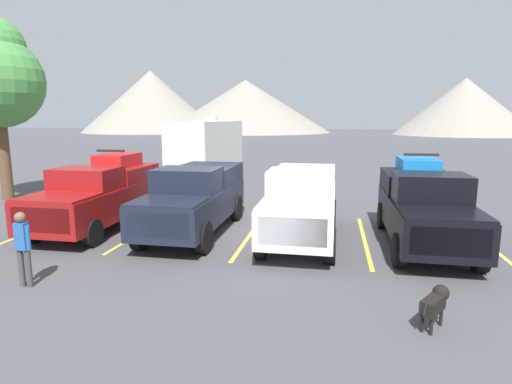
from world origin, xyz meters
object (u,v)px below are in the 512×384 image
(pickup_truck_a, at_px, (100,193))
(pickup_truck_d, at_px, (424,204))
(pickup_truck_c, at_px, (302,201))
(person_a, at_px, (23,244))
(camper_trailer_a, at_px, (207,146))
(dog, at_px, (436,301))
(pickup_truck_b, at_px, (195,197))

(pickup_truck_a, bearing_deg, pickup_truck_d, -1.00)
(pickup_truck_a, xyz_separation_m, pickup_truck_c, (6.84, -0.28, 0.02))
(pickup_truck_a, distance_m, person_a, 5.21)
(pickup_truck_a, relative_size, camper_trailer_a, 0.72)
(pickup_truck_d, height_order, dog, pickup_truck_d)
(person_a, xyz_separation_m, dog, (8.47, -0.29, -0.50))
(pickup_truck_a, distance_m, pickup_truck_d, 10.37)
(pickup_truck_c, bearing_deg, pickup_truck_b, 176.28)
(pickup_truck_d, relative_size, camper_trailer_a, 0.72)
(pickup_truck_d, bearing_deg, pickup_truck_b, 178.99)
(pickup_truck_d, xyz_separation_m, dog, (-0.78, -5.19, -0.73))
(pickup_truck_a, bearing_deg, person_a, -77.55)
(pickup_truck_c, bearing_deg, pickup_truck_a, 177.64)
(pickup_truck_a, xyz_separation_m, camper_trailer_a, (0.32, 11.40, 0.81))
(camper_trailer_a, bearing_deg, pickup_truck_b, -75.01)
(pickup_truck_c, bearing_deg, person_a, -140.00)
(pickup_truck_b, relative_size, pickup_truck_d, 1.02)
(pickup_truck_a, distance_m, camper_trailer_a, 11.43)
(pickup_truck_b, bearing_deg, dog, -40.57)
(person_a, bearing_deg, pickup_truck_a, 102.45)
(dog, bearing_deg, pickup_truck_c, 118.44)
(pickup_truck_d, bearing_deg, person_a, -152.09)
(person_a, bearing_deg, pickup_truck_b, 65.70)
(pickup_truck_a, relative_size, pickup_truck_c, 1.01)
(pickup_truck_b, height_order, person_a, pickup_truck_b)
(pickup_truck_a, xyz_separation_m, pickup_truck_b, (3.39, -0.06, -0.00))
(pickup_truck_c, height_order, dog, pickup_truck_c)
(pickup_truck_a, bearing_deg, dog, -29.24)
(pickup_truck_c, relative_size, dog, 6.66)
(camper_trailer_a, bearing_deg, pickup_truck_a, -91.62)
(pickup_truck_b, bearing_deg, pickup_truck_d, -1.01)
(pickup_truck_b, bearing_deg, pickup_truck_a, 179.04)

